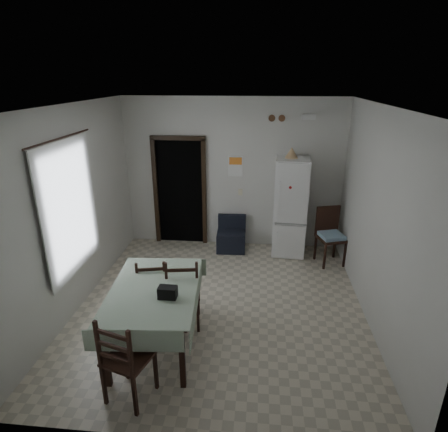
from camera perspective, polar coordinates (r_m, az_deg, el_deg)
ground at (r=5.80m, az=-0.50°, el=-13.40°), size 4.50×4.50×0.00m
ceiling at (r=4.82m, az=-0.61°, el=16.49°), size 4.20×4.50×0.02m
wall_back at (r=7.27m, az=1.36°, el=6.35°), size 4.20×0.02×2.90m
wall_front at (r=3.15m, az=-5.08°, el=-14.38°), size 4.20×0.02×2.90m
wall_left at (r=5.74m, az=-21.88°, el=0.84°), size 0.02×4.50×2.90m
wall_right at (r=5.34m, az=22.45°, el=-0.67°), size 0.02×4.50×2.90m
doorway at (r=7.72m, az=-6.36°, el=4.07°), size 1.06×0.52×2.22m
window_recess at (r=5.57m, az=-23.38°, el=1.12°), size 0.10×1.20×1.60m
curtain at (r=5.51m, az=-22.38°, el=1.09°), size 0.02×1.45×1.85m
curtain_rod at (r=5.29m, az=-23.69°, el=10.81°), size 0.02×1.60×0.02m
calendar at (r=7.22m, az=1.77°, el=7.62°), size 0.28×0.02×0.40m
calendar_image at (r=7.19m, az=1.77°, el=8.38°), size 0.24×0.01×0.14m
light_switch at (r=7.35m, az=2.50°, el=3.64°), size 0.08×0.02×0.12m
vent_left at (r=7.05m, az=7.30°, el=14.58°), size 0.12×0.03×0.12m
vent_right at (r=7.06m, az=8.81°, el=14.51°), size 0.12×0.03×0.12m
emergency_light at (r=7.07m, az=12.76°, el=14.51°), size 0.25×0.07×0.09m
fridge at (r=7.12m, az=10.06°, el=1.34°), size 0.64×0.64×1.86m
tan_cone at (r=6.86m, az=10.27°, el=9.48°), size 0.24×0.24×0.19m
navy_seat at (r=7.33m, az=1.09°, el=-2.76°), size 0.57×0.56×0.67m
corner_chair at (r=7.01m, az=16.04°, el=-3.10°), size 0.57×0.57×1.04m
dining_table at (r=4.92m, az=-10.34°, el=-14.90°), size 1.17×1.67×0.83m
black_bag at (r=4.46m, az=-8.59°, el=-11.43°), size 0.22×0.13×0.14m
dining_chair_far_left at (r=5.38m, az=-10.73°, el=-10.67°), size 0.49×0.49×0.97m
dining_chair_far_right at (r=5.18m, az=-6.21°, el=-11.22°), size 0.51×0.51×1.05m
dining_chair_near_head at (r=4.25m, az=-14.41°, el=-20.06°), size 0.56×0.56×1.04m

